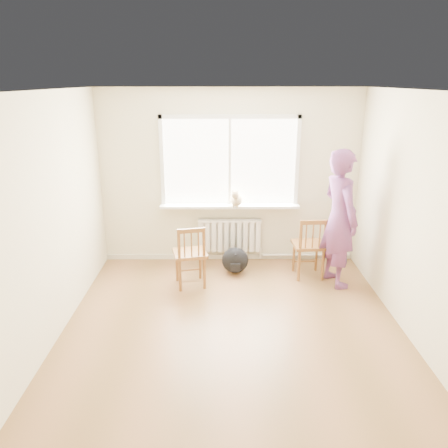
{
  "coord_description": "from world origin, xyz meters",
  "views": [
    {
      "loc": [
        -0.14,
        -4.39,
        2.8
      ],
      "look_at": [
        -0.1,
        1.2,
        0.95
      ],
      "focal_mm": 35.0,
      "sensor_mm": 36.0,
      "label": 1
    }
  ],
  "objects_px": {
    "chair_right": "(310,248)",
    "cat": "(236,199)",
    "person": "(340,219)",
    "chair_left": "(191,256)",
    "backpack": "(235,260)"
  },
  "relations": [
    {
      "from": "cat",
      "to": "backpack",
      "type": "bearing_deg",
      "value": -82.64
    },
    {
      "from": "chair_left",
      "to": "chair_right",
      "type": "distance_m",
      "value": 1.75
    },
    {
      "from": "chair_left",
      "to": "person",
      "type": "xyz_separation_m",
      "value": [
        2.07,
        0.1,
        0.51
      ]
    },
    {
      "from": "cat",
      "to": "backpack",
      "type": "height_order",
      "value": "cat"
    },
    {
      "from": "chair_left",
      "to": "backpack",
      "type": "relative_size",
      "value": 2.26
    },
    {
      "from": "chair_left",
      "to": "backpack",
      "type": "distance_m",
      "value": 0.83
    },
    {
      "from": "chair_right",
      "to": "backpack",
      "type": "height_order",
      "value": "chair_right"
    },
    {
      "from": "chair_left",
      "to": "chair_right",
      "type": "height_order",
      "value": "chair_right"
    },
    {
      "from": "chair_right",
      "to": "cat",
      "type": "height_order",
      "value": "cat"
    },
    {
      "from": "backpack",
      "to": "chair_right",
      "type": "bearing_deg",
      "value": -8.91
    },
    {
      "from": "chair_left",
      "to": "backpack",
      "type": "bearing_deg",
      "value": -156.99
    },
    {
      "from": "cat",
      "to": "backpack",
      "type": "relative_size",
      "value": 1.07
    },
    {
      "from": "chair_right",
      "to": "person",
      "type": "xyz_separation_m",
      "value": [
        0.35,
        -0.19,
        0.5
      ]
    },
    {
      "from": "chair_left",
      "to": "cat",
      "type": "height_order",
      "value": "cat"
    },
    {
      "from": "person",
      "to": "cat",
      "type": "relative_size",
      "value": 4.53
    }
  ]
}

